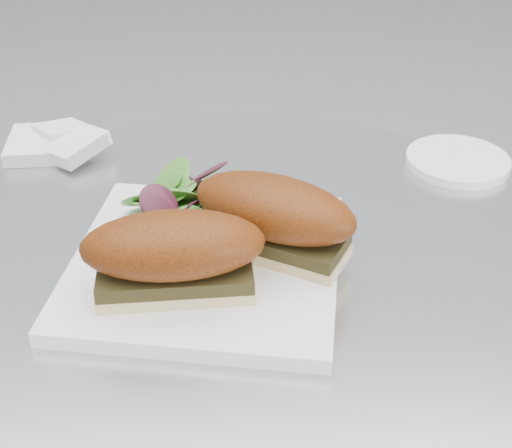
{
  "coord_description": "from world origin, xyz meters",
  "views": [
    {
      "loc": [
        -0.03,
        -0.59,
        1.16
      ],
      "look_at": [
        0.02,
        0.0,
        0.77
      ],
      "focal_mm": 50.0,
      "sensor_mm": 36.0,
      "label": 1
    }
  ],
  "objects_px": {
    "saucer": "(458,161)",
    "sandwich_right": "(274,215)",
    "plate": "(206,263)",
    "sandwich_left": "(174,253)"
  },
  "relations": [
    {
      "from": "saucer",
      "to": "sandwich_right",
      "type": "bearing_deg",
      "value": -142.52
    },
    {
      "from": "sandwich_right",
      "to": "saucer",
      "type": "distance_m",
      "value": 0.32
    },
    {
      "from": "plate",
      "to": "sandwich_left",
      "type": "relative_size",
      "value": 1.56
    },
    {
      "from": "sandwich_left",
      "to": "saucer",
      "type": "distance_m",
      "value": 0.43
    },
    {
      "from": "sandwich_right",
      "to": "saucer",
      "type": "relative_size",
      "value": 1.42
    },
    {
      "from": "sandwich_right",
      "to": "plate",
      "type": "bearing_deg",
      "value": -145.52
    },
    {
      "from": "plate",
      "to": "saucer",
      "type": "height_order",
      "value": "plate"
    },
    {
      "from": "plate",
      "to": "saucer",
      "type": "xyz_separation_m",
      "value": [
        0.32,
        0.2,
        -0.0
      ]
    },
    {
      "from": "sandwich_right",
      "to": "saucer",
      "type": "height_order",
      "value": "sandwich_right"
    },
    {
      "from": "sandwich_right",
      "to": "saucer",
      "type": "bearing_deg",
      "value": 67.87
    }
  ]
}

